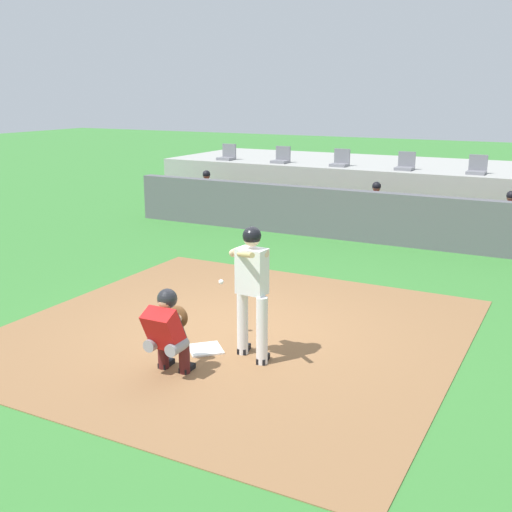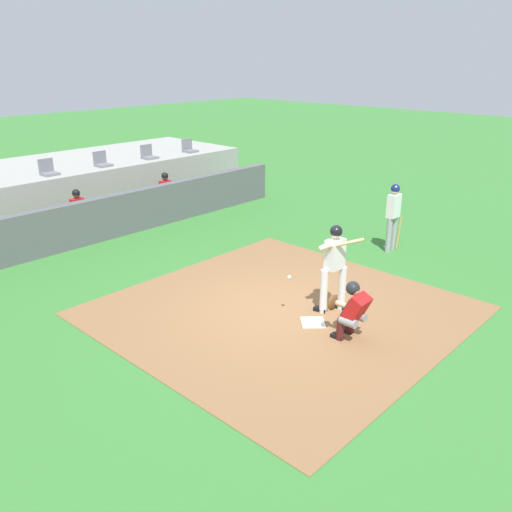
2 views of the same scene
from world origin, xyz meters
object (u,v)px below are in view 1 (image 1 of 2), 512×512
at_px(home_plate, 205,349).
at_px(stadium_seat_3, 405,165).
at_px(stadium_seat_4, 477,169).
at_px(catcher_crouched, 168,328).
at_px(dugout_player_0, 204,193).
at_px(dugout_player_1, 374,208).
at_px(stadium_seat_1, 281,158).
at_px(stadium_seat_2, 340,161).
at_px(stadium_seat_0, 227,155).
at_px(batter_at_plate, 251,285).
at_px(dugout_player_2, 508,219).

xyz_separation_m(home_plate, stadium_seat_3, (0.00, 10.18, 1.51)).
bearing_deg(stadium_seat_3, stadium_seat_4, 0.00).
xyz_separation_m(home_plate, catcher_crouched, (-0.01, -0.82, 0.59)).
relative_size(dugout_player_0, stadium_seat_4, 2.71).
xyz_separation_m(dugout_player_1, stadium_seat_4, (2.05, 2.03, 0.86)).
xyz_separation_m(catcher_crouched, stadium_seat_3, (0.01, 11.00, 0.93)).
bearing_deg(stadium_seat_1, stadium_seat_4, 0.00).
bearing_deg(dugout_player_0, stadium_seat_2, 31.74).
distance_m(stadium_seat_0, stadium_seat_3, 5.57).
height_order(stadium_seat_0, stadium_seat_2, same).
distance_m(dugout_player_0, stadium_seat_0, 2.25).
relative_size(dugout_player_0, stadium_seat_0, 2.71).
relative_size(batter_at_plate, dugout_player_0, 1.39).
height_order(batter_at_plate, stadium_seat_1, stadium_seat_1).
bearing_deg(dugout_player_0, dugout_player_1, 0.00).
height_order(batter_at_plate, stadium_seat_0, stadium_seat_0).
relative_size(dugout_player_0, stadium_seat_1, 2.71).
xyz_separation_m(dugout_player_1, dugout_player_2, (3.12, 0.00, 0.00)).
height_order(catcher_crouched, stadium_seat_4, stadium_seat_4).
xyz_separation_m(home_plate, stadium_seat_1, (-3.71, 10.18, 1.51)).
xyz_separation_m(dugout_player_1, stadium_seat_2, (-1.66, 2.03, 0.86)).
relative_size(home_plate, stadium_seat_4, 0.92).
distance_m(batter_at_plate, dugout_player_0, 9.98).
xyz_separation_m(stadium_seat_3, stadium_seat_4, (1.86, 0.00, 0.00)).
relative_size(dugout_player_2, stadium_seat_4, 2.71).
xyz_separation_m(batter_at_plate, stadium_seat_1, (-4.40, 10.12, 0.50)).
bearing_deg(stadium_seat_0, dugout_player_2, -13.46).
bearing_deg(stadium_seat_0, catcher_crouched, -63.19).
height_order(catcher_crouched, dugout_player_2, dugout_player_2).
bearing_deg(dugout_player_0, stadium_seat_1, 54.85).
bearing_deg(batter_at_plate, dugout_player_0, 125.83).
bearing_deg(batter_at_plate, dugout_player_1, 96.24).
xyz_separation_m(catcher_crouched, stadium_seat_4, (1.87, 11.00, 0.93)).
distance_m(catcher_crouched, dugout_player_2, 9.44).
height_order(batter_at_plate, stadium_seat_2, stadium_seat_2).
relative_size(dugout_player_1, stadium_seat_2, 2.71).
bearing_deg(stadium_seat_0, stadium_seat_3, 0.00).
height_order(home_plate, batter_at_plate, batter_at_plate).
distance_m(home_plate, dugout_player_0, 9.66).
bearing_deg(batter_at_plate, stadium_seat_2, 104.13).
height_order(dugout_player_1, stadium_seat_1, stadium_seat_1).
relative_size(dugout_player_2, stadium_seat_1, 2.71).
xyz_separation_m(stadium_seat_0, stadium_seat_3, (5.57, 0.00, 0.00)).
height_order(dugout_player_0, stadium_seat_0, stadium_seat_0).
distance_m(dugout_player_0, stadium_seat_4, 7.34).
distance_m(dugout_player_2, stadium_seat_3, 3.67).
height_order(dugout_player_0, stadium_seat_3, stadium_seat_3).
height_order(stadium_seat_1, stadium_seat_3, same).
bearing_deg(dugout_player_2, stadium_seat_0, 166.54).
height_order(dugout_player_0, dugout_player_1, same).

